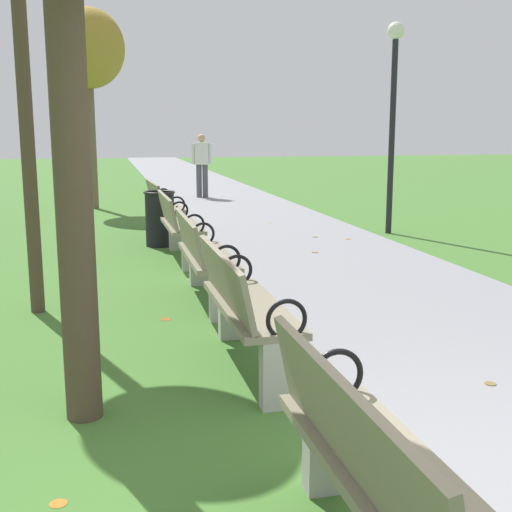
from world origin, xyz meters
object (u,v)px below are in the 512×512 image
park_bench_1 (380,477)px  trash_bin (160,218)px  park_bench_5 (163,206)px  tree_3 (88,50)px  lamp_post (393,96)px  park_bench_3 (203,256)px  park_bench_4 (178,225)px  pedestrian_walking (202,162)px  park_bench_2 (243,306)px

park_bench_1 → trash_bin: size_ratio=1.91×
park_bench_5 → tree_3: bearing=105.7°
lamp_post → park_bench_5: bearing=169.5°
park_bench_3 → lamp_post: lamp_post is taller
park_bench_5 → trash_bin: park_bench_5 is taller
park_bench_4 → tree_3: tree_3 is taller
park_bench_5 → trash_bin: bearing=-97.8°
park_bench_1 → park_bench_5: bearing=90.0°
park_bench_4 → pedestrian_walking: pedestrian_walking is taller
trash_bin → park_bench_3: bearing=-87.6°
park_bench_1 → trash_bin: 7.97m
tree_3 → trash_bin: size_ratio=5.17×
park_bench_5 → lamp_post: 4.26m
park_bench_3 → park_bench_4: 2.29m
tree_3 → lamp_post: bearing=-44.4°
park_bench_4 → park_bench_5: 2.25m
park_bench_2 → park_bench_5: same height
park_bench_3 → lamp_post: bearing=45.4°
park_bench_2 → trash_bin: (-0.15, 5.48, -0.06)m
park_bench_2 → lamp_post: lamp_post is taller
trash_bin → pedestrian_walking: bearing=76.5°
park_bench_5 → pedestrian_walking: 6.10m
park_bench_3 → pedestrian_walking: bearing=81.7°
park_bench_1 → lamp_post: size_ratio=0.46×
park_bench_5 → lamp_post: (3.79, -0.70, 1.82)m
pedestrian_walking → tree_3: bearing=-146.9°
park_bench_3 → tree_3: size_ratio=0.37×
park_bench_3 → pedestrian_walking: (1.53, 10.43, 0.44)m
park_bench_4 → tree_3: (-1.16, 6.39, 2.97)m
park_bench_4 → pedestrian_walking: size_ratio=0.99×
pedestrian_walking → lamp_post: lamp_post is taller
park_bench_4 → lamp_post: bearing=22.2°
park_bench_2 → park_bench_4: bearing=90.0°
park_bench_5 → lamp_post: bearing=-10.5°
trash_bin → park_bench_4: bearing=-82.8°
park_bench_2 → park_bench_5: bearing=90.0°
tree_3 → pedestrian_walking: bearing=33.1°
park_bench_1 → park_bench_3: (-0.00, 4.51, 0.00)m
park_bench_5 → pedestrian_walking: pedestrian_walking is taller
park_bench_2 → park_bench_4: size_ratio=1.00×
pedestrian_walking → park_bench_5: bearing=-104.5°
park_bench_3 → lamp_post: 5.69m
park_bench_5 → tree_3: (-1.16, 4.14, 2.97)m
pedestrian_walking → park_bench_3: bearing=-98.3°
tree_3 → trash_bin: bearing=-79.0°
trash_bin → park_bench_2: bearing=-88.5°
park_bench_3 → tree_3: tree_3 is taller
tree_3 → lamp_post: size_ratio=1.25×
park_bench_3 → park_bench_4: size_ratio=1.00×
park_bench_4 → park_bench_5: size_ratio=0.99×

